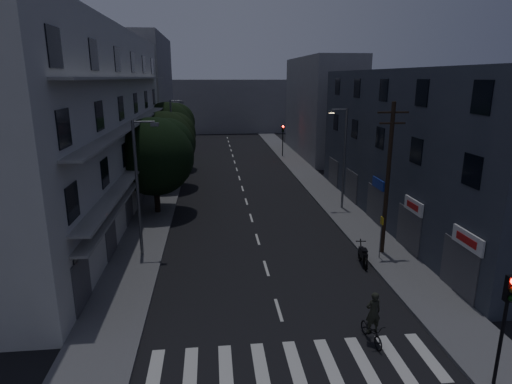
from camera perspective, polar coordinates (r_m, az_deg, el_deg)
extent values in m
plane|color=black|center=(41.97, -1.87, 0.64)|extent=(160.00, 160.00, 0.00)
cube|color=#565659|center=(42.10, -12.10, 0.45)|extent=(3.00, 90.00, 0.15)
cube|color=#565659|center=(43.12, 8.12, 0.99)|extent=(3.00, 90.00, 0.15)
cube|color=beige|center=(17.26, -13.43, -22.68)|extent=(0.50, 3.00, 0.01)
cube|color=beige|center=(17.13, -8.76, -22.73)|extent=(0.50, 3.00, 0.01)
cube|color=beige|center=(17.11, -4.04, -22.63)|extent=(0.50, 3.00, 0.01)
cube|color=beige|center=(17.18, 0.65, -22.40)|extent=(0.50, 3.00, 0.01)
cube|color=beige|center=(17.35, 5.25, -22.04)|extent=(0.50, 3.00, 0.01)
cube|color=beige|center=(17.62, 9.72, -21.57)|extent=(0.50, 3.00, 0.01)
cube|color=beige|center=(17.97, 14.00, -21.00)|extent=(0.50, 3.00, 0.01)
cube|color=beige|center=(18.41, 18.06, -20.36)|extent=(0.50, 3.00, 0.01)
cube|color=beige|center=(18.93, 21.88, -19.66)|extent=(0.50, 3.00, 0.01)
cube|color=beige|center=(20.63, 3.03, -15.40)|extent=(0.15, 2.00, 0.01)
cube|color=beige|center=(24.57, 1.37, -10.11)|extent=(0.15, 2.00, 0.01)
cube|color=beige|center=(28.67, 0.21, -6.31)|extent=(0.15, 2.00, 0.01)
cube|color=beige|center=(32.88, -0.64, -3.46)|extent=(0.15, 2.00, 0.01)
cube|color=beige|center=(37.16, -1.30, -1.27)|extent=(0.15, 2.00, 0.01)
cube|color=beige|center=(41.48, -1.82, 0.47)|extent=(0.15, 2.00, 0.01)
cube|color=beige|center=(45.84, -2.24, 1.88)|extent=(0.15, 2.00, 0.01)
cube|color=beige|center=(50.23, -2.58, 3.05)|extent=(0.15, 2.00, 0.01)
cube|color=beige|center=(54.63, -2.88, 4.02)|extent=(0.15, 2.00, 0.01)
cube|color=beige|center=(59.05, -3.13, 4.85)|extent=(0.15, 2.00, 0.01)
cube|color=beige|center=(63.47, -3.34, 5.57)|extent=(0.15, 2.00, 0.01)
cube|color=beige|center=(67.91, -3.53, 6.19)|extent=(0.15, 2.00, 0.01)
cube|color=beige|center=(72.36, -3.69, 6.74)|extent=(0.15, 2.00, 0.01)
cube|color=beige|center=(76.81, -3.84, 7.22)|extent=(0.15, 2.00, 0.01)
cube|color=#B3B3AE|center=(34.92, -21.33, 8.37)|extent=(6.00, 36.00, 14.00)
cube|color=black|center=(21.26, -22.38, -9.58)|extent=(0.06, 1.60, 1.60)
cube|color=black|center=(26.66, -18.91, -4.28)|extent=(0.06, 1.60, 1.60)
cube|color=black|center=(32.27, -16.65, -0.77)|extent=(0.06, 1.60, 1.60)
cube|color=black|center=(37.99, -15.07, 1.68)|extent=(0.06, 1.60, 1.60)
cube|color=black|center=(43.80, -13.91, 3.49)|extent=(0.06, 1.60, 1.60)
cube|color=black|center=(49.64, -13.01, 4.88)|extent=(0.06, 1.60, 1.60)
cube|color=black|center=(20.20, -23.28, -1.27)|extent=(0.06, 1.60, 1.60)
cube|color=black|center=(25.82, -19.51, 2.45)|extent=(0.06, 1.60, 1.60)
cube|color=black|center=(31.58, -17.09, 4.82)|extent=(0.06, 1.60, 1.60)
cube|color=black|center=(37.41, -15.41, 6.46)|extent=(0.06, 1.60, 1.60)
cube|color=black|center=(43.29, -14.18, 7.64)|extent=(0.06, 1.60, 1.60)
cube|color=black|center=(49.20, -13.24, 8.54)|extent=(0.06, 1.60, 1.60)
cube|color=black|center=(19.62, -24.25, 7.74)|extent=(0.06, 1.60, 1.60)
cube|color=black|center=(25.36, -20.14, 9.52)|extent=(0.06, 1.60, 1.60)
cube|color=black|center=(31.20, -17.54, 10.61)|extent=(0.06, 1.60, 1.60)
cube|color=black|center=(37.10, -15.76, 11.34)|extent=(0.06, 1.60, 1.60)
cube|color=black|center=(43.02, -14.45, 11.87)|extent=(0.06, 1.60, 1.60)
cube|color=black|center=(48.96, -13.46, 12.26)|extent=(0.06, 1.60, 1.60)
cube|color=black|center=(19.54, -25.30, 17.05)|extent=(0.06, 1.60, 1.60)
cube|color=black|center=(25.30, -20.82, 16.73)|extent=(0.06, 1.60, 1.60)
cube|color=black|center=(31.16, -18.03, 16.47)|extent=(0.06, 1.60, 1.60)
cube|color=black|center=(37.06, -16.12, 16.28)|extent=(0.06, 1.60, 1.60)
cube|color=black|center=(42.99, -14.74, 16.12)|extent=(0.06, 1.60, 1.60)
cube|color=black|center=(48.93, -13.70, 16.00)|extent=(0.06, 1.60, 1.60)
cube|color=gray|center=(34.61, -15.25, 3.79)|extent=(1.00, 32.40, 0.12)
cube|color=gray|center=(34.16, -15.62, 9.05)|extent=(1.00, 32.40, 0.12)
cube|color=gray|center=(34.00, -16.01, 14.41)|extent=(1.00, 32.40, 0.12)
cube|color=gray|center=(34.81, -15.31, 2.33)|extent=(0.80, 32.40, 0.12)
cube|color=#424247|center=(21.51, -22.19, -11.04)|extent=(0.06, 2.40, 2.40)
cube|color=#424247|center=(26.85, -18.78, -5.48)|extent=(0.06, 2.40, 2.40)
cube|color=#424247|center=(32.43, -16.56, -1.79)|extent=(0.06, 2.40, 2.40)
cube|color=#424247|center=(38.13, -15.00, 0.81)|extent=(0.06, 2.40, 2.40)
cube|color=#424247|center=(43.91, -13.85, 2.73)|extent=(0.06, 2.40, 2.40)
cube|color=#424247|center=(49.75, -12.96, 4.20)|extent=(0.06, 2.40, 2.40)
cube|color=#2E333E|center=(33.46, 20.61, 5.59)|extent=(6.00, 28.00, 11.00)
cube|color=black|center=(22.00, 26.85, 2.54)|extent=(0.06, 1.40, 1.50)
cube|color=black|center=(26.70, 20.59, 5.15)|extent=(0.06, 1.40, 1.50)
cube|color=black|center=(31.66, 16.21, 6.93)|extent=(0.06, 1.40, 1.50)
cube|color=black|center=(36.77, 13.01, 8.20)|extent=(0.06, 1.40, 1.50)
cube|color=black|center=(41.98, 10.59, 9.14)|extent=(0.06, 1.40, 1.50)
cube|color=black|center=(21.62, 27.90, 11.10)|extent=(0.06, 1.40, 1.50)
cube|color=black|center=(26.39, 21.26, 12.22)|extent=(0.06, 1.40, 1.50)
cube|color=black|center=(31.39, 16.66, 12.90)|extent=(0.06, 1.40, 1.50)
cube|color=black|center=(36.54, 13.32, 13.34)|extent=(0.06, 1.40, 1.50)
cube|color=black|center=(41.78, 10.81, 13.64)|extent=(0.06, 1.40, 1.50)
cube|color=#424247|center=(23.42, 25.41, -9.23)|extent=(0.06, 3.00, 2.60)
cube|color=#424247|center=(27.88, 19.65, -4.80)|extent=(0.06, 3.00, 2.60)
cube|color=#424247|center=(32.66, 15.57, -1.60)|extent=(0.06, 3.00, 2.60)
cube|color=#424247|center=(37.63, 12.56, 0.78)|extent=(0.06, 3.00, 2.60)
cube|color=#424247|center=(42.74, 10.26, 2.59)|extent=(0.06, 3.00, 2.60)
cube|color=silver|center=(22.39, 26.39, -5.76)|extent=(0.12, 2.40, 0.80)
cube|color=#B21414|center=(22.35, 26.22, -5.77)|extent=(0.02, 1.60, 0.36)
cube|color=silver|center=(26.92, 20.28, -1.75)|extent=(0.12, 2.20, 0.80)
cube|color=#B21414|center=(26.88, 20.12, -1.76)|extent=(0.02, 1.40, 0.36)
cube|color=navy|center=(31.75, 15.99, 1.08)|extent=(0.12, 2.00, 0.70)
cube|color=slate|center=(64.23, -14.51, 12.42)|extent=(6.00, 20.00, 16.00)
cube|color=slate|center=(59.57, 8.64, 11.10)|extent=(6.00, 20.00, 13.00)
cube|color=slate|center=(85.76, -4.16, 11.39)|extent=(24.00, 8.00, 10.00)
cylinder|color=black|center=(34.26, -13.13, 0.65)|extent=(0.44, 0.44, 4.02)
sphere|color=black|center=(33.76, -13.38, 4.62)|extent=(6.02, 6.02, 6.02)
sphere|color=black|center=(34.27, -11.79, 6.14)|extent=(4.22, 4.22, 4.22)
sphere|color=black|center=(33.20, -14.84, 5.14)|extent=(3.92, 3.92, 3.92)
cylinder|color=black|center=(42.09, -11.93, 3.31)|extent=(0.44, 0.44, 3.92)
sphere|color=black|center=(41.69, -12.10, 6.48)|extent=(5.91, 5.91, 5.91)
sphere|color=black|center=(42.23, -10.85, 7.66)|extent=(4.14, 4.14, 4.14)
sphere|color=black|center=(41.13, -13.25, 6.92)|extent=(3.84, 3.84, 3.84)
cylinder|color=black|center=(50.45, -11.56, 5.37)|extent=(0.44, 0.44, 4.14)
sphere|color=black|center=(50.10, -11.70, 8.17)|extent=(6.18, 6.18, 6.18)
sphere|color=black|center=(50.70, -10.61, 9.18)|extent=(4.33, 4.33, 4.33)
sphere|color=black|center=(49.52, -12.70, 8.58)|extent=(4.02, 4.02, 4.02)
cylinder|color=black|center=(17.42, 29.79, -17.12)|extent=(0.12, 0.12, 3.20)
cube|color=black|center=(16.49, 30.73, -11.01)|extent=(0.28, 0.22, 0.90)
sphere|color=black|center=(16.49, 30.91, -12.07)|extent=(0.22, 0.22, 0.22)
cylinder|color=black|center=(57.88, 3.58, 6.39)|extent=(0.12, 0.12, 3.20)
cube|color=black|center=(57.61, 3.61, 8.41)|extent=(0.28, 0.22, 0.90)
sphere|color=#FF0C05|center=(57.42, 3.64, 8.72)|extent=(0.22, 0.22, 0.22)
sphere|color=#3F330C|center=(57.46, 3.63, 8.42)|extent=(0.22, 0.22, 0.22)
sphere|color=black|center=(57.49, 3.63, 8.12)|extent=(0.22, 0.22, 0.22)
cylinder|color=black|center=(57.61, -9.72, 6.16)|extent=(0.12, 0.12, 3.20)
cube|color=black|center=(57.33, -9.81, 8.19)|extent=(0.28, 0.22, 0.90)
sphere|color=black|center=(57.15, -9.84, 8.50)|extent=(0.22, 0.22, 0.22)
sphere|color=#3F330C|center=(57.18, -9.83, 8.20)|extent=(0.22, 0.22, 0.22)
sphere|color=#0CFF26|center=(57.22, -9.81, 7.90)|extent=(0.22, 0.22, 0.22)
cylinder|color=#595A60|center=(25.72, -15.51, 0.31)|extent=(0.18, 0.18, 8.00)
cylinder|color=#595A60|center=(24.95, -14.77, 9.04)|extent=(1.20, 0.10, 0.10)
cube|color=#595A60|center=(24.88, -13.36, 8.77)|extent=(0.45, 0.25, 0.18)
cube|color=#4C4C4C|center=(24.89, -13.35, 8.54)|extent=(0.35, 0.18, 0.04)
cylinder|color=slate|center=(34.76, 11.70, 4.30)|extent=(0.18, 0.18, 8.00)
cylinder|color=slate|center=(34.09, 11.07, 10.75)|extent=(1.20, 0.10, 0.10)
cube|color=slate|center=(33.93, 10.07, 10.52)|extent=(0.45, 0.25, 0.18)
cube|color=#FFD88C|center=(33.94, 10.07, 10.35)|extent=(0.35, 0.18, 0.04)
cylinder|color=slate|center=(47.22, -11.12, 7.12)|extent=(0.18, 0.18, 8.00)
cylinder|color=slate|center=(46.81, -10.62, 11.87)|extent=(1.20, 0.10, 0.10)
cube|color=slate|center=(46.78, -9.86, 11.72)|extent=(0.45, 0.25, 0.18)
cube|color=#4C4C4C|center=(46.78, -9.86, 11.60)|extent=(0.35, 0.18, 0.04)
cylinder|color=black|center=(26.08, 17.14, 1.52)|extent=(0.24, 0.24, 9.00)
cube|color=black|center=(25.49, 17.83, 10.07)|extent=(1.80, 0.10, 0.10)
cube|color=black|center=(25.54, 17.72, 8.74)|extent=(1.50, 0.10, 0.10)
cylinder|color=#595B60|center=(26.09, 16.29, -5.88)|extent=(0.06, 0.06, 2.50)
cube|color=yellow|center=(25.74, 16.46, -3.69)|extent=(0.05, 0.35, 0.45)
torus|color=black|center=(25.07, 14.37, -9.27)|extent=(0.21, 0.78, 0.77)
torus|color=black|center=(26.24, 13.72, -8.10)|extent=(0.21, 0.78, 0.77)
cube|color=black|center=(25.52, 14.09, -7.95)|extent=(0.41, 1.22, 0.38)
cube|color=black|center=(25.26, 14.21, -7.50)|extent=(0.38, 0.53, 0.11)
cylinder|color=black|center=(26.00, 13.81, -7.15)|extent=(0.12, 0.48, 0.92)
cube|color=black|center=(25.98, 13.80, -6.39)|extent=(0.60, 0.11, 0.04)
imported|color=black|center=(18.86, 15.17, -17.53)|extent=(0.82, 1.82, 0.92)
imported|color=black|center=(18.41, 15.36, -15.20)|extent=(0.69, 0.50, 1.77)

